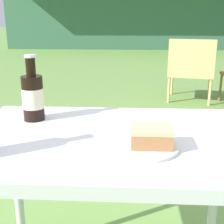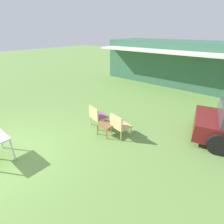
% 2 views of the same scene
% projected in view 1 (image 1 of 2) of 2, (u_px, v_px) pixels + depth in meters
% --- Properties ---
extents(cabin_building, '(9.55, 4.67, 2.74)m').
position_uv_depth(cabin_building, '(146.00, 8.00, 11.72)').
color(cabin_building, '#38664C').
rests_on(cabin_building, ground_plane).
extents(wicker_chair_cushioned, '(0.68, 0.64, 0.83)m').
position_uv_depth(wicker_chair_cushioned, '(191.00, 68.00, 4.14)').
color(wicker_chair_cushioned, tan).
rests_on(wicker_chair_cushioned, ground_plane).
extents(patio_table, '(0.97, 0.65, 0.74)m').
position_uv_depth(patio_table, '(110.00, 156.00, 1.05)').
color(patio_table, silver).
rests_on(patio_table, ground_plane).
extents(cake_on_plate, '(0.22, 0.22, 0.07)m').
position_uv_depth(cake_on_plate, '(147.00, 140.00, 0.93)').
color(cake_on_plate, silver).
rests_on(cake_on_plate, patio_table).
extents(cola_bottle_near, '(0.08, 0.08, 0.24)m').
position_uv_depth(cola_bottle_near, '(33.00, 96.00, 1.16)').
color(cola_bottle_near, black).
rests_on(cola_bottle_near, patio_table).
extents(fork, '(0.19, 0.07, 0.01)m').
position_uv_depth(fork, '(122.00, 146.00, 0.94)').
color(fork, silver).
rests_on(fork, patio_table).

